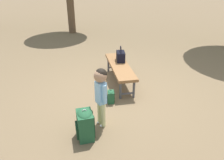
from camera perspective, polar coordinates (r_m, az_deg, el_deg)
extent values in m
plane|color=brown|center=(4.51, 1.88, -3.50)|extent=(40.00, 40.00, 0.00)
cube|color=brown|center=(4.75, 2.11, 3.82)|extent=(1.65, 0.78, 0.06)
cylinder|color=#47474C|center=(4.28, 5.96, -2.41)|extent=(0.05, 0.05, 0.39)
cylinder|color=#47474C|center=(4.21, 2.29, -2.77)|extent=(0.05, 0.05, 0.39)
cylinder|color=#47474C|center=(5.50, 1.89, 4.53)|extent=(0.05, 0.05, 0.39)
cylinder|color=#47474C|center=(5.45, -0.99, 4.33)|extent=(0.05, 0.05, 0.39)
cylinder|color=#47474C|center=(4.29, 4.10, -3.70)|extent=(0.11, 0.28, 0.04)
cylinder|color=#47474C|center=(5.51, 0.46, 3.52)|extent=(0.11, 0.28, 0.04)
cube|color=black|center=(4.92, 2.36, 6.39)|extent=(0.34, 0.22, 0.22)
cube|color=black|center=(4.89, 2.38, 7.55)|extent=(0.31, 0.22, 0.02)
torus|color=black|center=(4.87, 2.40, 8.16)|extent=(0.20, 0.04, 0.20)
cylinder|color=#CCCC8C|center=(3.47, -2.48, -9.51)|extent=(0.08, 0.08, 0.43)
cylinder|color=#CCCC8C|center=(3.54, -3.31, -8.68)|extent=(0.08, 0.08, 0.43)
ellipsoid|color=white|center=(3.58, -2.70, -12.15)|extent=(0.09, 0.10, 0.04)
ellipsoid|color=white|center=(3.65, -3.51, -11.29)|extent=(0.09, 0.10, 0.04)
cube|color=#8CBFE5|center=(3.29, -3.05, -3.40)|extent=(0.21, 0.20, 0.37)
cylinder|color=#8CBFE5|center=(3.19, -2.11, -3.93)|extent=(0.06, 0.06, 0.31)
cylinder|color=#8CBFE5|center=(3.36, -3.96, -2.35)|extent=(0.06, 0.06, 0.31)
sphere|color=#A57A5B|center=(3.15, -3.18, 1.13)|extent=(0.21, 0.21, 0.21)
sphere|color=black|center=(3.15, -3.02, 1.51)|extent=(0.19, 0.19, 0.19)
cube|color=#1E4C2D|center=(3.27, -7.28, -12.13)|extent=(0.36, 0.31, 0.45)
ellipsoid|color=#1E4C2D|center=(3.14, -7.51, -9.06)|extent=(0.34, 0.29, 0.10)
cube|color=#13311D|center=(3.30, -9.47, -13.34)|extent=(0.21, 0.10, 0.20)
cube|color=#13311D|center=(3.22, -4.89, -12.57)|extent=(0.05, 0.04, 0.38)
cube|color=#13311D|center=(3.33, -5.34, -11.11)|extent=(0.05, 0.04, 0.38)
torus|color=#B2B2B7|center=(3.11, -7.55, -8.45)|extent=(0.03, 0.07, 0.07)
cube|color=#1E4C2D|center=(4.12, -0.32, -4.63)|extent=(0.18, 0.14, 0.24)
ellipsoid|color=#1E4C2D|center=(4.06, -0.33, -3.23)|extent=(0.17, 0.13, 0.06)
cube|color=#13311D|center=(4.14, -1.28, -5.09)|extent=(0.12, 0.03, 0.11)
cube|color=#13311D|center=(4.09, 0.64, -4.86)|extent=(0.03, 0.01, 0.21)
cube|color=#13311D|center=(4.16, 0.56, -4.33)|extent=(0.03, 0.01, 0.21)
torus|color=black|center=(4.05, -0.33, -2.95)|extent=(0.01, 0.04, 0.04)
cylinder|color=brown|center=(9.44, -11.23, 19.23)|extent=(0.30, 0.30, 2.26)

